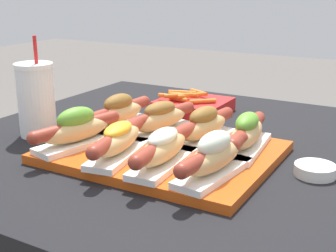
# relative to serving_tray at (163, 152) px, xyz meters

# --- Properties ---
(serving_tray) EXTENTS (0.43, 0.34, 0.02)m
(serving_tray) POSITION_rel_serving_tray_xyz_m (0.00, 0.00, 0.00)
(serving_tray) COLOR #CC4C14
(serving_tray) RESTS_ON patio_table
(hot_dog_0) EXTENTS (0.10, 0.21, 0.08)m
(hot_dog_0) POSITION_rel_serving_tray_xyz_m (-0.15, -0.08, 0.04)
(hot_dog_0) COLOR white
(hot_dog_0) RESTS_ON serving_tray
(hot_dog_1) EXTENTS (0.09, 0.22, 0.07)m
(hot_dog_1) POSITION_rel_serving_tray_xyz_m (-0.05, -0.08, 0.04)
(hot_dog_1) COLOR white
(hot_dog_1) RESTS_ON serving_tray
(hot_dog_2) EXTENTS (0.07, 0.22, 0.07)m
(hot_dog_2) POSITION_rel_serving_tray_xyz_m (0.05, -0.08, 0.04)
(hot_dog_2) COLOR white
(hot_dog_2) RESTS_ON serving_tray
(hot_dog_3) EXTENTS (0.08, 0.22, 0.08)m
(hot_dog_3) POSITION_rel_serving_tray_xyz_m (0.15, -0.08, 0.04)
(hot_dog_3) COLOR white
(hot_dog_3) RESTS_ON serving_tray
(hot_dog_4) EXTENTS (0.07, 0.22, 0.08)m
(hot_dog_4) POSITION_rel_serving_tray_xyz_m (-0.15, 0.07, 0.04)
(hot_dog_4) COLOR white
(hot_dog_4) RESTS_ON serving_tray
(hot_dog_5) EXTENTS (0.10, 0.22, 0.07)m
(hot_dog_5) POSITION_rel_serving_tray_xyz_m (-0.05, 0.07, 0.04)
(hot_dog_5) COLOR white
(hot_dog_5) RESTS_ON serving_tray
(hot_dog_6) EXTENTS (0.08, 0.22, 0.08)m
(hot_dog_6) POSITION_rel_serving_tray_xyz_m (0.06, 0.07, 0.04)
(hot_dog_6) COLOR white
(hot_dog_6) RESTS_ON serving_tray
(hot_dog_7) EXTENTS (0.08, 0.22, 0.08)m
(hot_dog_7) POSITION_rel_serving_tray_xyz_m (0.15, 0.07, 0.04)
(hot_dog_7) COLOR white
(hot_dog_7) RESTS_ON serving_tray
(sauce_bowl) EXTENTS (0.07, 0.07, 0.02)m
(sauce_bowl) POSITION_rel_serving_tray_xyz_m (0.29, 0.05, 0.00)
(sauce_bowl) COLOR white
(sauce_bowl) RESTS_ON patio_table
(drink_cup) EXTENTS (0.08, 0.08, 0.22)m
(drink_cup) POSITION_rel_serving_tray_xyz_m (-0.31, -0.02, 0.07)
(drink_cup) COLOR white
(drink_cup) RESTS_ON patio_table
(fries_basket) EXTENTS (0.17, 0.16, 0.06)m
(fries_basket) POSITION_rel_serving_tray_xyz_m (-0.10, 0.32, 0.01)
(fries_basket) COLOR red
(fries_basket) RESTS_ON patio_table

